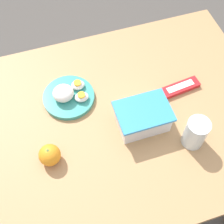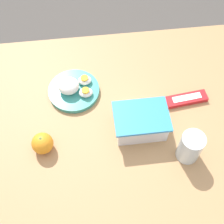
% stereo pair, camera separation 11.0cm
% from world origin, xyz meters
% --- Properties ---
extents(ground_plane, '(10.00, 10.00, 0.00)m').
position_xyz_m(ground_plane, '(0.00, 0.00, 0.00)').
color(ground_plane, '#4C4742').
extents(table, '(1.19, 0.84, 0.76)m').
position_xyz_m(table, '(0.00, 0.00, 0.68)').
color(table, '#AD7F51').
rests_on(table, ground_plane).
extents(food_container, '(0.18, 0.13, 0.09)m').
position_xyz_m(food_container, '(-0.10, 0.05, 0.80)').
color(food_container, white).
rests_on(food_container, table).
extents(orange_fruit, '(0.07, 0.07, 0.07)m').
position_xyz_m(orange_fruit, '(0.24, 0.08, 0.80)').
color(orange_fruit, orange).
rests_on(orange_fruit, table).
extents(rice_plate, '(0.19, 0.19, 0.07)m').
position_xyz_m(rice_plate, '(0.12, -0.14, 0.78)').
color(rice_plate, teal).
rests_on(rice_plate, table).
extents(candy_bar, '(0.16, 0.06, 0.02)m').
position_xyz_m(candy_bar, '(-0.29, -0.05, 0.77)').
color(candy_bar, red).
rests_on(candy_bar, table).
extents(drinking_glass, '(0.08, 0.08, 0.12)m').
position_xyz_m(drinking_glass, '(-0.24, 0.16, 0.82)').
color(drinking_glass, silver).
rests_on(drinking_glass, table).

